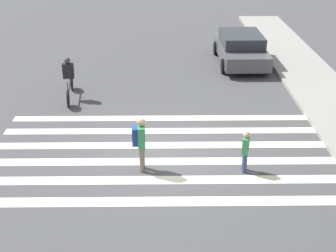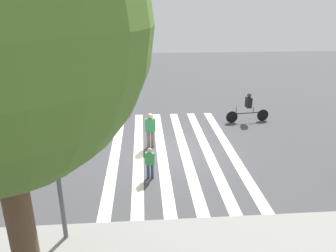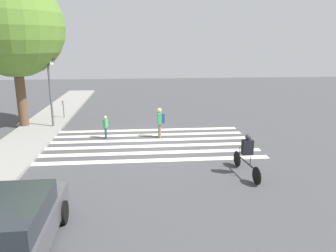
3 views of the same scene
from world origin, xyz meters
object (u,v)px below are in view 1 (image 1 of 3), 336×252
at_px(car_parked_far_curb, 241,48).
at_px(cyclist_far_lane, 69,77).
at_px(pedestrian_adult_blue_shirt, 140,140).
at_px(pedestrian_adult_tall_backpack, 246,149).

bearing_deg(car_parked_far_curb, cyclist_far_lane, -59.72).
xyz_separation_m(pedestrian_adult_blue_shirt, pedestrian_adult_tall_backpack, (0.10, 2.83, -0.24)).
relative_size(pedestrian_adult_blue_shirt, car_parked_far_curb, 0.35).
bearing_deg(cyclist_far_lane, pedestrian_adult_blue_shirt, 22.80).
xyz_separation_m(pedestrian_adult_tall_backpack, car_parked_far_curb, (-9.65, 1.34, 0.04)).
height_order(pedestrian_adult_blue_shirt, car_parked_far_curb, pedestrian_adult_blue_shirt).
xyz_separation_m(pedestrian_adult_tall_backpack, cyclist_far_lane, (-5.39, -5.70, 0.18)).
bearing_deg(car_parked_far_curb, pedestrian_adult_blue_shirt, -24.46).
bearing_deg(pedestrian_adult_blue_shirt, car_parked_far_curb, 153.88).
distance_m(pedestrian_adult_blue_shirt, pedestrian_adult_tall_backpack, 2.84).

